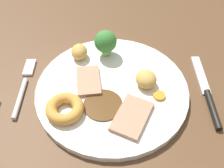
# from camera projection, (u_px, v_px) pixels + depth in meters

# --- Properties ---
(dining_table) EXTENTS (1.20, 0.84, 0.04)m
(dining_table) POSITION_uv_depth(u_px,v_px,m) (127.00, 101.00, 0.52)
(dining_table) COLOR brown
(dining_table) RESTS_ON ground
(dinner_plate) EXTENTS (0.29, 0.29, 0.01)m
(dinner_plate) POSITION_uv_depth(u_px,v_px,m) (112.00, 90.00, 0.51)
(dinner_plate) COLOR white
(dinner_plate) RESTS_ON dining_table
(gravy_pool) EXTENTS (0.07, 0.07, 0.00)m
(gravy_pool) POSITION_uv_depth(u_px,v_px,m) (103.00, 105.00, 0.48)
(gravy_pool) COLOR #563819
(gravy_pool) RESTS_ON dinner_plate
(meat_slice_main) EXTENTS (0.05, 0.08, 0.01)m
(meat_slice_main) POSITION_uv_depth(u_px,v_px,m) (89.00, 81.00, 0.51)
(meat_slice_main) COLOR tan
(meat_slice_main) RESTS_ON dinner_plate
(meat_slice_under) EXTENTS (0.08, 0.10, 0.01)m
(meat_slice_under) POSITION_uv_depth(u_px,v_px,m) (134.00, 116.00, 0.46)
(meat_slice_under) COLOR tan
(meat_slice_under) RESTS_ON dinner_plate
(yorkshire_pudding) EXTENTS (0.07, 0.07, 0.02)m
(yorkshire_pudding) POSITION_uv_depth(u_px,v_px,m) (65.00, 109.00, 0.46)
(yorkshire_pudding) COLOR #C68938
(yorkshire_pudding) RESTS_ON dinner_plate
(roast_potato_left) EXTENTS (0.05, 0.05, 0.03)m
(roast_potato_left) POSITION_uv_depth(u_px,v_px,m) (146.00, 79.00, 0.50)
(roast_potato_left) COLOR tan
(roast_potato_left) RESTS_ON dinner_plate
(roast_potato_right) EXTENTS (0.03, 0.04, 0.03)m
(roast_potato_right) POSITION_uv_depth(u_px,v_px,m) (79.00, 52.00, 0.55)
(roast_potato_right) COLOR tan
(roast_potato_right) RESTS_ON dinner_plate
(carrot_coin_front) EXTENTS (0.02, 0.02, 0.01)m
(carrot_coin_front) POSITION_uv_depth(u_px,v_px,m) (159.00, 96.00, 0.49)
(carrot_coin_front) COLOR orange
(carrot_coin_front) RESTS_ON dinner_plate
(broccoli_floret) EXTENTS (0.05, 0.05, 0.06)m
(broccoli_floret) POSITION_uv_depth(u_px,v_px,m) (106.00, 42.00, 0.54)
(broccoli_floret) COLOR #8CB766
(broccoli_floret) RESTS_ON dinner_plate
(fork) EXTENTS (0.03, 0.15, 0.01)m
(fork) POSITION_uv_depth(u_px,v_px,m) (24.00, 85.00, 0.52)
(fork) COLOR silver
(fork) RESTS_ON dining_table
(knife) EXTENTS (0.03, 0.19, 0.01)m
(knife) POSITION_uv_depth(u_px,v_px,m) (208.00, 95.00, 0.50)
(knife) COLOR black
(knife) RESTS_ON dining_table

